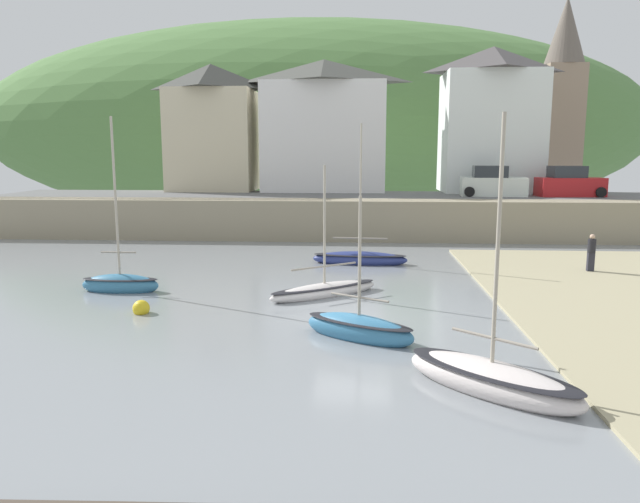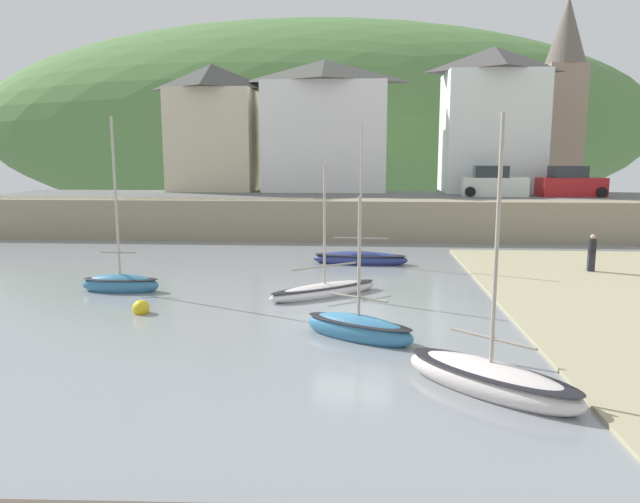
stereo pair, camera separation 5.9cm
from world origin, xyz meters
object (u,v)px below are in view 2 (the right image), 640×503
at_px(dinghy_open_wooden, 360,258).
at_px(mooring_buoy, 141,308).
at_px(waterfront_building_left, 213,127).
at_px(fishing_boat_green, 490,378).
at_px(person_on_slipway, 592,251).
at_px(rowboat_small_beached, 358,328).
at_px(sailboat_far_left, 120,283).
at_px(waterfront_building_centre, 325,125).
at_px(church_with_spire, 563,91).
at_px(sailboat_white_hull, 324,290).
at_px(parked_car_by_wall, 570,184).
at_px(waterfront_building_right, 492,119).
at_px(parked_car_near_slipway, 493,184).

xyz_separation_m(dinghy_open_wooden, mooring_buoy, (-7.16, -9.30, -0.11)).
relative_size(waterfront_building_left, fishing_boat_green, 1.45).
bearing_deg(person_on_slipway, rowboat_small_beached, -135.53).
distance_m(dinghy_open_wooden, mooring_buoy, 11.74).
xyz_separation_m(waterfront_building_left, mooring_buoy, (3.66, -25.36, -6.85)).
bearing_deg(mooring_buoy, sailboat_far_left, 122.33).
height_order(waterfront_building_left, waterfront_building_centre, waterfront_building_centre).
bearing_deg(fishing_boat_green, mooring_buoy, -168.34).
height_order(church_with_spire, sailboat_white_hull, church_with_spire).
distance_m(church_with_spire, parked_car_by_wall, 10.90).
relative_size(church_with_spire, sailboat_white_hull, 2.91).
distance_m(parked_car_by_wall, person_on_slipway, 13.78).
height_order(waterfront_building_left, sailboat_white_hull, waterfront_building_left).
relative_size(waterfront_building_left, rowboat_small_beached, 2.14).
bearing_deg(waterfront_building_right, waterfront_building_centre, 180.00).
xyz_separation_m(fishing_boat_green, mooring_buoy, (-10.04, 5.80, -0.12)).
distance_m(waterfront_building_left, rowboat_small_beached, 30.34).
bearing_deg(sailboat_white_hull, waterfront_building_left, 76.38).
relative_size(dinghy_open_wooden, parked_car_by_wall, 1.58).
bearing_deg(parked_car_near_slipway, waterfront_building_right, 85.58).
distance_m(waterfront_building_centre, parked_car_near_slipway, 12.68).
bearing_deg(parked_car_near_slipway, dinghy_open_wooden, -122.46).
height_order(rowboat_small_beached, parked_car_near_slipway, parked_car_near_slipway).
distance_m(waterfront_building_right, sailboat_far_left, 29.75).
distance_m(church_with_spire, sailboat_far_left, 37.11).
distance_m(waterfront_building_right, parked_car_by_wall, 7.50).
bearing_deg(mooring_buoy, parked_car_near_slipway, 53.01).
bearing_deg(parked_car_by_wall, parked_car_near_slipway, 175.56).
bearing_deg(parked_car_near_slipway, rowboat_small_beached, -106.40).
distance_m(waterfront_building_right, parked_car_near_slipway, 6.26).
distance_m(waterfront_building_right, sailboat_white_hull, 25.93).
bearing_deg(church_with_spire, waterfront_building_left, -171.30).
height_order(waterfront_building_left, waterfront_building_right, waterfront_building_right).
height_order(waterfront_building_left, dinghy_open_wooden, waterfront_building_left).
bearing_deg(waterfront_building_left, sailboat_white_hull, -67.13).
distance_m(church_with_spire, parked_car_near_slipway, 12.69).
bearing_deg(rowboat_small_beached, dinghy_open_wooden, 119.67).
height_order(waterfront_building_centre, mooring_buoy, waterfront_building_centre).
relative_size(sailboat_white_hull, mooring_buoy, 8.82).
xyz_separation_m(parked_car_by_wall, mooring_buoy, (-20.56, -20.86, -3.04)).
bearing_deg(dinghy_open_wooden, sailboat_far_left, -140.77).
height_order(waterfront_building_centre, parked_car_near_slipway, waterfront_building_centre).
height_order(dinghy_open_wooden, sailboat_white_hull, dinghy_open_wooden).
bearing_deg(waterfront_building_right, parked_car_near_slipway, -98.46).
bearing_deg(waterfront_building_left, person_on_slipway, -40.29).
relative_size(rowboat_small_beached, parked_car_near_slipway, 1.01).
height_order(parked_car_near_slipway, parked_car_by_wall, same).
distance_m(waterfront_building_centre, sailboat_white_hull, 23.62).
bearing_deg(parked_car_near_slipway, waterfront_building_centre, 162.13).
xyz_separation_m(waterfront_building_left, rowboat_small_beached, (10.78, -27.55, -6.73)).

